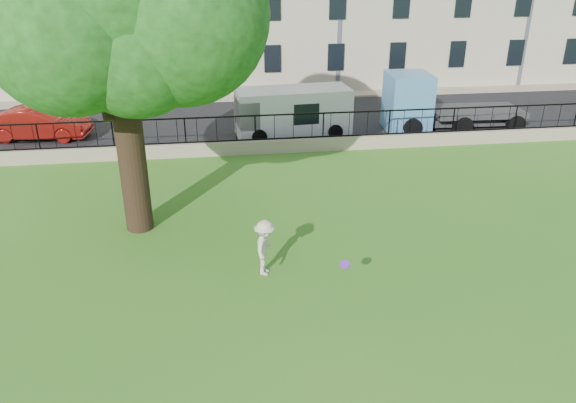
{
  "coord_description": "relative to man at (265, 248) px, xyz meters",
  "views": [
    {
      "loc": [
        -1.78,
        -11.39,
        8.29
      ],
      "look_at": [
        0.27,
        3.5,
        1.46
      ],
      "focal_mm": 35.0,
      "sensor_mm": 36.0,
      "label": 1
    }
  ],
  "objects": [
    {
      "name": "blue_truck",
      "position": [
        10.56,
        12.41,
        0.59
      ],
      "size": [
        6.72,
        2.61,
        2.78
      ],
      "primitive_type": "cube",
      "rotation": [
        0.0,
        0.0,
        -0.04
      ],
      "color": "#538CC2",
      "rests_on": "street"
    },
    {
      "name": "retaining_wall",
      "position": [
        0.57,
        10.01,
        -0.51
      ],
      "size": [
        50.0,
        0.4,
        0.6
      ],
      "primitive_type": "cube",
      "color": "gray",
      "rests_on": "ground"
    },
    {
      "name": "sidewalk",
      "position": [
        0.57,
        19.91,
        -0.75
      ],
      "size": [
        60.0,
        1.4,
        0.12
      ],
      "primitive_type": "cube",
      "color": "gray",
      "rests_on": "ground"
    },
    {
      "name": "ground",
      "position": [
        0.57,
        -1.99,
        -0.81
      ],
      "size": [
        120.0,
        120.0,
        0.0
      ],
      "primitive_type": "plane",
      "color": "#31741B",
      "rests_on": "ground"
    },
    {
      "name": "white_van",
      "position": [
        2.57,
        12.41,
        0.32
      ],
      "size": [
        5.5,
        2.53,
        2.25
      ],
      "primitive_type": "cube",
      "rotation": [
        0.0,
        0.0,
        0.09
      ],
      "color": "silver",
      "rests_on": "street"
    },
    {
      "name": "frisbee",
      "position": [
        1.87,
        -1.5,
        0.21
      ],
      "size": [
        0.32,
        0.33,
        0.12
      ],
      "primitive_type": "cylinder",
      "rotation": [
        0.21,
        -0.14,
        -0.25
      ],
      "color": "#7E26DB"
    },
    {
      "name": "man",
      "position": [
        0.0,
        0.0,
        0.0
      ],
      "size": [
        0.86,
        1.16,
        1.61
      ],
      "primitive_type": "imported",
      "rotation": [
        0.0,
        0.0,
        1.29
      ],
      "color": "beige",
      "rests_on": "ground"
    },
    {
      "name": "street",
      "position": [
        0.57,
        14.71,
        -0.8
      ],
      "size": [
        60.0,
        9.0,
        0.01
      ],
      "primitive_type": "cube",
      "color": "black",
      "rests_on": "ground"
    },
    {
      "name": "iron_railing",
      "position": [
        0.57,
        10.01,
        0.35
      ],
      "size": [
        50.0,
        0.05,
        1.13
      ],
      "color": "black",
      "rests_on": "retaining_wall"
    },
    {
      "name": "red_sedan",
      "position": [
        -9.32,
        13.41,
        -0.05
      ],
      "size": [
        4.72,
        2.08,
        1.51
      ],
      "primitive_type": "imported",
      "rotation": [
        0.0,
        0.0,
        1.46
      ],
      "color": "#A01A13",
      "rests_on": "street"
    }
  ]
}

